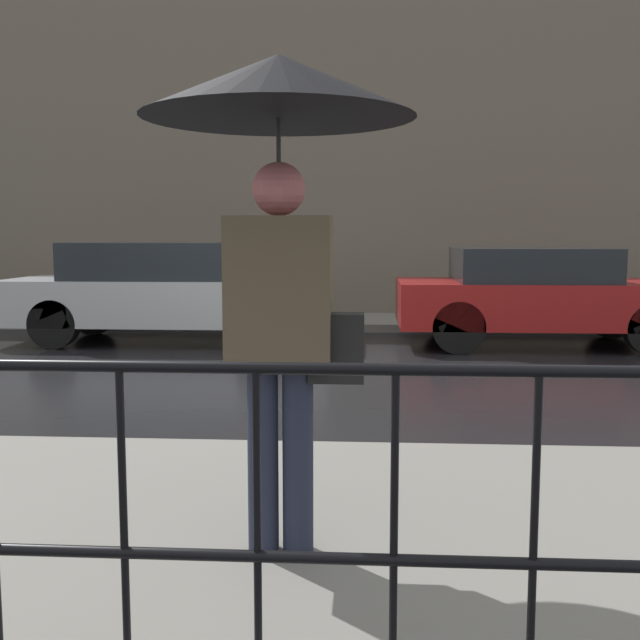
% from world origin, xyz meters
% --- Properties ---
extents(ground_plane, '(80.00, 80.00, 0.00)m').
position_xyz_m(ground_plane, '(0.00, 0.00, 0.00)').
color(ground_plane, black).
extents(sidewalk_near, '(28.00, 3.14, 0.13)m').
position_xyz_m(sidewalk_near, '(0.00, -4.97, 0.06)').
color(sidewalk_near, gray).
rests_on(sidewalk_near, ground_plane).
extents(sidewalk_far, '(28.00, 1.85, 0.13)m').
position_xyz_m(sidewalk_far, '(0.00, 4.32, 0.06)').
color(sidewalk_far, gray).
rests_on(sidewalk_far, ground_plane).
extents(lane_marking, '(25.20, 0.12, 0.01)m').
position_xyz_m(lane_marking, '(0.00, 0.00, 0.00)').
color(lane_marking, gold).
rests_on(lane_marking, ground_plane).
extents(building_storefront, '(28.00, 0.30, 6.01)m').
position_xyz_m(building_storefront, '(0.00, 5.40, 3.01)').
color(building_storefront, '#706656').
rests_on(building_storefront, ground_plane).
extents(pedestrian, '(1.16, 1.16, 2.15)m').
position_xyz_m(pedestrian, '(0.94, -5.18, 1.88)').
color(pedestrian, '#23283D').
rests_on(pedestrian, sidewalk_near).
extents(car_silver, '(4.57, 1.71, 1.43)m').
position_xyz_m(car_silver, '(-1.56, 2.17, 0.74)').
color(car_silver, '#B2B5BA').
rests_on(car_silver, ground_plane).
extents(car_red, '(3.96, 1.87, 1.36)m').
position_xyz_m(car_red, '(3.69, 2.17, 0.71)').
color(car_red, maroon).
rests_on(car_red, ground_plane).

